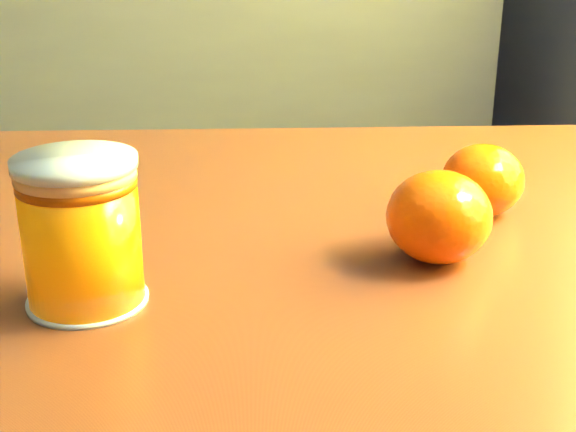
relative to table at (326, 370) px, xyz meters
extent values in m
cube|color=brown|center=(0.00, 0.00, 0.07)|extent=(1.05, 0.79, 0.04)
cylinder|color=orange|center=(-0.16, -0.05, 0.13)|extent=(0.07, 0.07, 0.08)
cylinder|color=#FFB468|center=(-0.16, -0.05, 0.18)|extent=(0.07, 0.07, 0.01)
cylinder|color=silver|center=(-0.16, -0.05, 0.18)|extent=(0.07, 0.07, 0.00)
ellipsoid|color=#F44F04|center=(0.07, -0.02, 0.13)|extent=(0.09, 0.09, 0.06)
ellipsoid|color=#F44F04|center=(0.13, 0.06, 0.12)|extent=(0.07, 0.07, 0.06)
camera|label=1|loc=(-0.10, -0.51, 0.32)|focal=50.00mm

